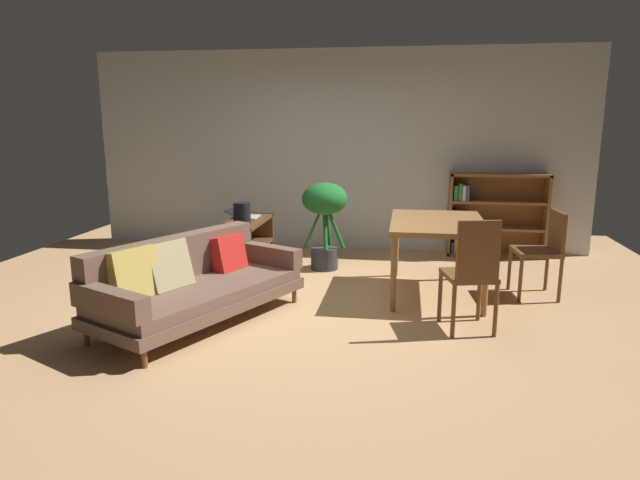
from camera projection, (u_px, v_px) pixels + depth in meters
The scene contains 11 objects.
ground_plane at pixel (299, 309), 5.27m from camera, with size 8.16×8.16×0.00m, color tan.
back_wall_panel at pixel (336, 151), 7.59m from camera, with size 6.80×0.10×2.70m, color silver.
fabric_couch at pixel (191, 282), 4.90m from camera, with size 1.60×2.12×0.75m.
media_console at pixel (246, 245), 6.67m from camera, with size 0.43×1.08×0.59m.
open_laptop at pixel (244, 215), 6.79m from camera, with size 0.39×0.30×0.10m.
desk_speaker at pixel (242, 213), 6.34m from camera, with size 0.20×0.20×0.25m.
potted_floor_plant at pixel (325, 211), 6.55m from camera, with size 0.54×0.54×1.05m.
dining_table at pixel (437, 228), 5.59m from camera, with size 0.93×1.34×0.77m.
dining_chair_near at pixel (472, 270), 4.57m from camera, with size 0.48×0.50×0.98m.
dining_chair_far at pixel (543, 248), 5.55m from camera, with size 0.45×0.47×0.88m.
bookshelf at pixel (491, 215), 7.29m from camera, with size 1.25×0.30×1.09m.
Camera 1 is at (0.96, -4.92, 1.76)m, focal length 31.02 mm.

